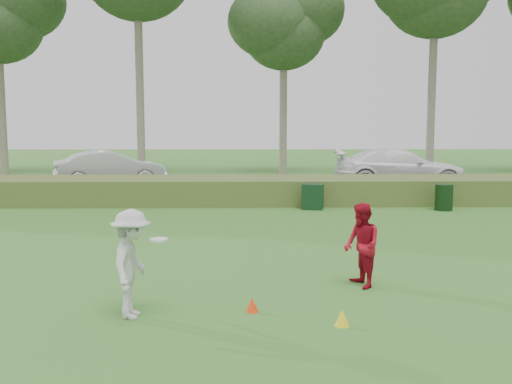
{
  "coord_description": "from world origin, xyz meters",
  "views": [
    {
      "loc": [
        -0.26,
        -8.85,
        2.79
      ],
      "look_at": [
        0.0,
        4.0,
        1.3
      ],
      "focal_mm": 40.0,
      "sensor_mm": 36.0,
      "label": 1
    }
  ],
  "objects_px": {
    "cone_yellow": "(342,318)",
    "trash_bin": "(444,197)",
    "utility_cabinet": "(313,197)",
    "player_white": "(132,264)",
    "cone_orange": "(252,305)",
    "car_mid": "(110,168)",
    "car_right": "(400,168)",
    "player_red": "(362,245)"
  },
  "relations": [
    {
      "from": "cone_yellow",
      "to": "trash_bin",
      "type": "height_order",
      "value": "trash_bin"
    },
    {
      "from": "trash_bin",
      "to": "utility_cabinet",
      "type": "bearing_deg",
      "value": 176.3
    },
    {
      "from": "player_white",
      "to": "utility_cabinet",
      "type": "relative_size",
      "value": 1.86
    },
    {
      "from": "utility_cabinet",
      "to": "cone_orange",
      "type": "bearing_deg",
      "value": -87.27
    },
    {
      "from": "player_white",
      "to": "cone_orange",
      "type": "bearing_deg",
      "value": -80.45
    },
    {
      "from": "utility_cabinet",
      "to": "car_mid",
      "type": "relative_size",
      "value": 0.17
    },
    {
      "from": "cone_yellow",
      "to": "car_right",
      "type": "xyz_separation_m",
      "value": [
        5.66,
        17.82,
        0.8
      ]
    },
    {
      "from": "player_white",
      "to": "cone_orange",
      "type": "xyz_separation_m",
      "value": [
        1.76,
        0.19,
        -0.69
      ]
    },
    {
      "from": "cone_orange",
      "to": "car_mid",
      "type": "distance_m",
      "value": 18.71
    },
    {
      "from": "player_white",
      "to": "player_red",
      "type": "height_order",
      "value": "player_white"
    },
    {
      "from": "player_white",
      "to": "car_right",
      "type": "height_order",
      "value": "car_right"
    },
    {
      "from": "trash_bin",
      "to": "car_mid",
      "type": "bearing_deg",
      "value": 150.04
    },
    {
      "from": "cone_orange",
      "to": "car_mid",
      "type": "bearing_deg",
      "value": 109.4
    },
    {
      "from": "player_red",
      "to": "cone_yellow",
      "type": "distance_m",
      "value": 2.14
    },
    {
      "from": "player_white",
      "to": "car_right",
      "type": "distance_m",
      "value": 19.42
    },
    {
      "from": "utility_cabinet",
      "to": "car_right",
      "type": "height_order",
      "value": "car_right"
    },
    {
      "from": "player_white",
      "to": "car_right",
      "type": "bearing_deg",
      "value": -23.31
    },
    {
      "from": "utility_cabinet",
      "to": "car_right",
      "type": "xyz_separation_m",
      "value": [
        4.74,
        6.6,
        0.49
      ]
    },
    {
      "from": "player_white",
      "to": "cone_yellow",
      "type": "bearing_deg",
      "value": -95.16
    },
    {
      "from": "player_white",
      "to": "player_red",
      "type": "bearing_deg",
      "value": -64.63
    },
    {
      "from": "cone_orange",
      "to": "utility_cabinet",
      "type": "xyz_separation_m",
      "value": [
        2.18,
        10.57,
        0.32
      ]
    },
    {
      "from": "trash_bin",
      "to": "car_right",
      "type": "height_order",
      "value": "car_right"
    },
    {
      "from": "cone_yellow",
      "to": "utility_cabinet",
      "type": "relative_size",
      "value": 0.28
    },
    {
      "from": "player_red",
      "to": "car_right",
      "type": "xyz_separation_m",
      "value": [
        5.0,
        15.88,
        0.18
      ]
    },
    {
      "from": "cone_yellow",
      "to": "car_right",
      "type": "distance_m",
      "value": 18.71
    },
    {
      "from": "car_mid",
      "to": "utility_cabinet",
      "type": "bearing_deg",
      "value": -150.6
    },
    {
      "from": "cone_yellow",
      "to": "utility_cabinet",
      "type": "height_order",
      "value": "utility_cabinet"
    },
    {
      "from": "player_white",
      "to": "player_red",
      "type": "distance_m",
      "value": 3.97
    },
    {
      "from": "cone_orange",
      "to": "car_right",
      "type": "height_order",
      "value": "car_right"
    },
    {
      "from": "trash_bin",
      "to": "car_right",
      "type": "xyz_separation_m",
      "value": [
        0.4,
        6.88,
        0.48
      ]
    },
    {
      "from": "car_right",
      "to": "utility_cabinet",
      "type": "bearing_deg",
      "value": 149.35
    },
    {
      "from": "cone_orange",
      "to": "cone_yellow",
      "type": "height_order",
      "value": "cone_yellow"
    },
    {
      "from": "player_red",
      "to": "trash_bin",
      "type": "bearing_deg",
      "value": 139.85
    },
    {
      "from": "player_white",
      "to": "cone_yellow",
      "type": "distance_m",
      "value": 3.12
    },
    {
      "from": "cone_yellow",
      "to": "trash_bin",
      "type": "xyz_separation_m",
      "value": [
        5.26,
        10.93,
        0.31
      ]
    },
    {
      "from": "player_white",
      "to": "car_mid",
      "type": "relative_size",
      "value": 0.32
    },
    {
      "from": "car_mid",
      "to": "car_right",
      "type": "height_order",
      "value": "car_right"
    },
    {
      "from": "cone_yellow",
      "to": "utility_cabinet",
      "type": "distance_m",
      "value": 11.26
    },
    {
      "from": "utility_cabinet",
      "to": "trash_bin",
      "type": "bearing_deg",
      "value": 10.68
    },
    {
      "from": "player_red",
      "to": "car_mid",
      "type": "relative_size",
      "value": 0.3
    },
    {
      "from": "player_red",
      "to": "utility_cabinet",
      "type": "height_order",
      "value": "player_red"
    },
    {
      "from": "cone_orange",
      "to": "cone_yellow",
      "type": "relative_size",
      "value": 0.9
    }
  ]
}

